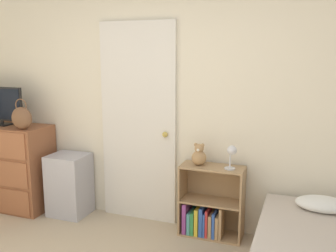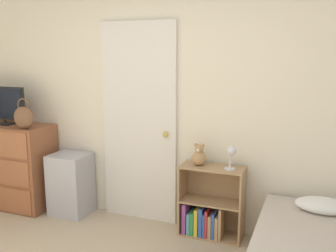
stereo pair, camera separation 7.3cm
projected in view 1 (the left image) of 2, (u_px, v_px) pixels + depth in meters
wall_back at (168, 101)px, 3.77m from camera, size 10.00×0.06×2.55m
door_closed at (138, 124)px, 3.87m from camera, size 0.82×0.09×2.07m
dresser at (10, 166)px, 4.28m from camera, size 0.96×0.47×0.96m
tv at (1, 105)px, 4.16m from camera, size 0.59×0.16×0.43m
handbag at (22, 118)px, 3.93m from camera, size 0.25×0.13×0.33m
storage_bin at (70, 185)px, 4.09m from camera, size 0.40×0.36×0.67m
bookshelf at (208, 210)px, 3.63m from camera, size 0.60×0.27×0.70m
teddy_bear at (199, 156)px, 3.56m from camera, size 0.14×0.14×0.21m
desk_lamp at (232, 153)px, 3.40m from camera, size 0.11×0.11×0.23m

